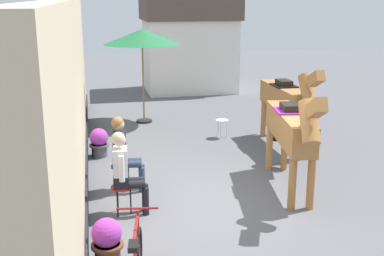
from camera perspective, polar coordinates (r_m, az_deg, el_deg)
The scene contains 11 objects.
ground_plane at distance 11.29m, azimuth 0.14°, elevation -2.71°, with size 40.00×40.00×0.00m, color #56565B.
pub_facade_wall at distance 9.23m, azimuth -13.57°, elevation 2.69°, with size 0.34×14.00×3.40m.
distant_cottage at distance 18.42m, azimuth -0.34°, elevation 9.92°, with size 3.40×2.60×3.50m.
seated_visitor_near at distance 7.96m, azimuth -7.78°, elevation -4.69°, with size 0.61×0.49×1.39m.
seated_visitor_far at distance 8.92m, azimuth -7.94°, elevation -2.53°, with size 0.61×0.49×1.39m.
saddled_horse_near at distance 8.93m, azimuth 11.44°, elevation -0.10°, with size 0.79×2.98×2.06m.
saddled_horse_far at distance 11.48m, azimuth 10.93°, elevation 3.29°, with size 0.50×3.00×2.06m.
flower_planter_nearest at distance 6.75m, azimuth -9.80°, elevation -12.66°, with size 0.43×0.43×0.64m.
flower_planter_farthest at distance 11.04m, azimuth -10.70°, elevation -1.60°, with size 0.43×0.43×0.64m.
cafe_parasol at distance 13.58m, azimuth -5.80°, elevation 10.40°, with size 2.10×2.10×2.58m.
spare_stool_white at distance 12.29m, azimuth 3.48°, elevation 0.68°, with size 0.32×0.32×0.46m.
Camera 1 is at (-2.20, -7.53, 3.45)m, focal length 46.11 mm.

